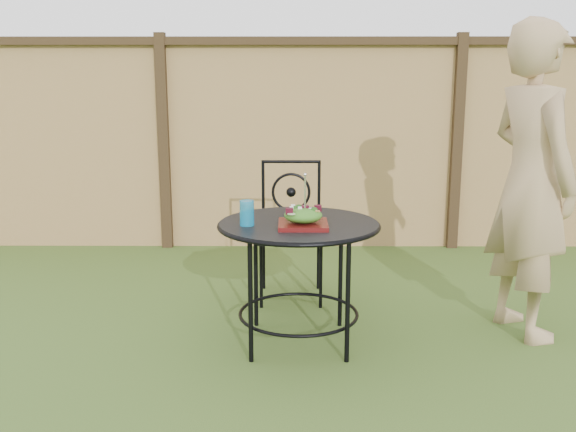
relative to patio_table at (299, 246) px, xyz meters
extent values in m
plane|color=#294616|center=(0.12, 0.01, -0.59)|extent=(60.00, 60.00, 0.00)
cube|color=tan|center=(0.12, 2.21, 0.31)|extent=(8.00, 0.05, 1.80)
cube|color=black|center=(0.12, 2.16, 1.24)|extent=(8.00, 0.07, 0.07)
cube|color=black|center=(-1.18, 2.16, 0.36)|extent=(0.09, 0.09, 1.90)
cube|color=black|center=(1.42, 2.16, 0.36)|extent=(0.09, 0.09, 1.90)
cylinder|color=black|center=(0.00, 0.00, 0.13)|extent=(0.90, 0.90, 0.02)
torus|color=black|center=(0.00, 0.00, 0.12)|extent=(0.92, 0.92, 0.02)
torus|color=black|center=(0.00, 0.00, -0.41)|extent=(0.70, 0.70, 0.02)
cylinder|color=black|center=(0.26, 0.26, -0.23)|extent=(0.03, 0.03, 0.71)
cylinder|color=black|center=(-0.26, 0.26, -0.23)|extent=(0.03, 0.03, 0.71)
cylinder|color=black|center=(-0.26, -0.26, -0.23)|extent=(0.03, 0.03, 0.71)
cylinder|color=black|center=(0.26, -0.26, -0.23)|extent=(0.03, 0.03, 0.71)
cube|color=black|center=(-0.04, 0.78, -0.14)|extent=(0.46, 0.46, 0.03)
cylinder|color=black|center=(-0.04, 0.99, 0.35)|extent=(0.42, 0.02, 0.02)
torus|color=black|center=(-0.04, 0.99, 0.13)|extent=(0.28, 0.02, 0.28)
cylinder|color=black|center=(-0.24, 0.58, -0.37)|extent=(0.02, 0.02, 0.44)
cylinder|color=black|center=(0.16, 0.58, -0.37)|extent=(0.02, 0.02, 0.44)
cylinder|color=black|center=(-0.24, 0.98, -0.37)|extent=(0.02, 0.02, 0.44)
cylinder|color=black|center=(0.16, 0.98, -0.37)|extent=(0.02, 0.02, 0.44)
cylinder|color=black|center=(-0.24, 0.99, 0.11)|extent=(0.02, 0.02, 0.50)
cylinder|color=black|center=(0.16, 0.99, 0.11)|extent=(0.02, 0.02, 0.50)
imported|color=tan|center=(1.36, 0.19, 0.34)|extent=(0.62, 0.78, 1.85)
cube|color=#430E09|center=(0.02, -0.11, 0.15)|extent=(0.27, 0.27, 0.02)
ellipsoid|color=#235614|center=(0.02, -0.11, 0.20)|extent=(0.21, 0.21, 0.08)
cylinder|color=silver|center=(0.03, -0.11, 0.33)|extent=(0.01, 0.01, 0.18)
cylinder|color=#0E7AA9|center=(-0.29, -0.08, 0.21)|extent=(0.08, 0.08, 0.14)
camera|label=1|loc=(-0.04, -3.53, 0.94)|focal=40.00mm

